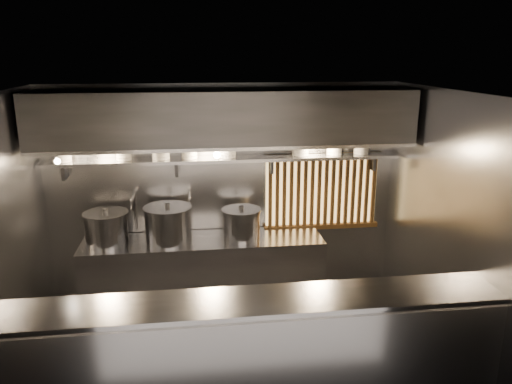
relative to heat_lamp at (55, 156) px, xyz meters
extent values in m
plane|color=black|center=(1.90, -0.85, -2.07)|extent=(4.50, 4.50, 0.00)
plane|color=black|center=(1.90, -0.85, 0.73)|extent=(4.50, 4.50, 0.00)
plane|color=gray|center=(1.90, 0.65, -0.67)|extent=(4.50, 0.00, 4.50)
plane|color=gray|center=(-0.35, -0.85, -0.67)|extent=(0.00, 3.00, 3.00)
plane|color=gray|center=(4.15, -0.85, -0.67)|extent=(0.00, 3.00, 3.00)
cube|color=#99999E|center=(1.90, -1.80, -1.52)|extent=(4.50, 0.50, 1.10)
cube|color=#939399|center=(1.90, -2.06, -1.52)|extent=(4.50, 0.02, 1.01)
cube|color=#99999E|center=(1.90, -1.80, -0.95)|extent=(4.50, 0.56, 0.03)
cube|color=#99999E|center=(1.60, 0.28, -1.62)|extent=(3.00, 0.70, 0.90)
cube|color=#99999E|center=(1.90, 0.47, -0.19)|extent=(4.40, 0.34, 0.04)
cube|color=#2D2D30|center=(1.90, 0.25, 0.36)|extent=(4.40, 0.80, 0.65)
cube|color=#99999E|center=(1.90, -0.15, 0.05)|extent=(4.40, 0.03, 0.04)
cube|color=#F4C36E|center=(3.20, 0.63, -0.69)|extent=(1.50, 0.02, 0.92)
cube|color=brown|center=(3.20, 0.58, -0.20)|extent=(1.56, 0.06, 0.06)
cube|color=brown|center=(3.20, 0.58, -1.18)|extent=(1.56, 0.06, 0.06)
cube|color=brown|center=(2.49, 0.58, -0.69)|extent=(0.04, 0.04, 0.92)
cube|color=brown|center=(2.59, 0.58, -0.69)|extent=(0.04, 0.04, 0.92)
cube|color=brown|center=(2.68, 0.58, -0.69)|extent=(0.04, 0.04, 0.92)
cube|color=brown|center=(2.78, 0.58, -0.69)|extent=(0.04, 0.04, 0.92)
cube|color=brown|center=(2.87, 0.58, -0.69)|extent=(0.04, 0.04, 0.92)
cube|color=brown|center=(2.96, 0.58, -0.69)|extent=(0.04, 0.04, 0.92)
cube|color=brown|center=(3.06, 0.58, -0.69)|extent=(0.04, 0.04, 0.92)
cube|color=brown|center=(3.15, 0.58, -0.69)|extent=(0.04, 0.04, 0.92)
cube|color=brown|center=(3.24, 0.58, -0.69)|extent=(0.04, 0.04, 0.92)
cube|color=brown|center=(3.34, 0.58, -0.69)|extent=(0.04, 0.04, 0.92)
cube|color=brown|center=(3.43, 0.58, -0.69)|extent=(0.04, 0.04, 0.92)
cube|color=brown|center=(3.53, 0.58, -0.69)|extent=(0.04, 0.04, 0.92)
cube|color=brown|center=(3.62, 0.58, -0.69)|extent=(0.04, 0.04, 0.92)
cube|color=brown|center=(3.71, 0.58, -0.69)|extent=(0.04, 0.04, 0.92)
cube|color=brown|center=(3.81, 0.58, -0.69)|extent=(0.04, 0.04, 0.92)
cube|color=brown|center=(3.90, 0.58, -0.69)|extent=(0.04, 0.04, 0.92)
cylinder|color=silver|center=(0.75, 0.60, -0.88)|extent=(0.03, 0.03, 0.48)
sphere|color=silver|center=(0.75, 0.60, -0.64)|extent=(0.04, 0.04, 0.04)
cylinder|color=silver|center=(0.75, 0.47, -0.64)|extent=(0.03, 0.26, 0.03)
sphere|color=silver|center=(0.75, 0.34, -0.64)|extent=(0.04, 0.04, 0.04)
cylinder|color=silver|center=(0.75, 0.34, -0.71)|extent=(0.03, 0.03, 0.14)
cylinder|color=silver|center=(1.45, 0.60, -0.88)|extent=(0.03, 0.03, 0.48)
sphere|color=silver|center=(1.45, 0.60, -0.64)|extent=(0.04, 0.04, 0.04)
cylinder|color=silver|center=(1.45, 0.47, -0.64)|extent=(0.03, 0.26, 0.03)
sphere|color=silver|center=(1.45, 0.34, -0.64)|extent=(0.04, 0.04, 0.04)
cylinder|color=silver|center=(1.45, 0.34, -0.71)|extent=(0.03, 0.03, 0.14)
cone|color=#99999E|center=(0.00, 0.00, 0.00)|extent=(0.25, 0.27, 0.20)
sphere|color=#FFE0B2|center=(0.03, -0.02, -0.06)|extent=(0.07, 0.07, 0.07)
cylinder|color=#2D2D30|center=(0.00, 0.10, 0.08)|extent=(0.02, 0.22, 0.02)
cylinder|color=#2D2D30|center=(1.80, 0.35, -0.03)|extent=(0.01, 0.01, 0.12)
sphere|color=#FFE0B2|center=(1.80, 0.35, -0.11)|extent=(0.09, 0.09, 0.09)
cylinder|color=#99999E|center=(1.18, 0.26, -0.96)|extent=(0.69, 0.69, 0.42)
cylinder|color=#99999E|center=(1.18, 0.26, -0.73)|extent=(0.72, 0.72, 0.03)
cylinder|color=#2D2D30|center=(1.18, 0.26, -0.70)|extent=(0.06, 0.06, 0.04)
cylinder|color=#99999E|center=(0.44, 0.28, -0.98)|extent=(0.61, 0.61, 0.38)
cylinder|color=#99999E|center=(0.44, 0.28, -0.78)|extent=(0.65, 0.65, 0.03)
cylinder|color=#2D2D30|center=(0.44, 0.28, -0.74)|extent=(0.06, 0.06, 0.04)
cylinder|color=#99999E|center=(2.08, 0.26, -0.99)|extent=(0.59, 0.59, 0.35)
cylinder|color=#99999E|center=(2.08, 0.26, -0.80)|extent=(0.63, 0.63, 0.03)
cylinder|color=#2D2D30|center=(2.08, 0.26, -0.76)|extent=(0.06, 0.06, 0.04)
cylinder|color=white|center=(-0.04, 0.47, -0.15)|extent=(0.21, 0.21, 0.03)
cylinder|color=white|center=(-0.04, 0.47, -0.11)|extent=(0.21, 0.21, 0.03)
cylinder|color=white|center=(-0.04, 0.47, -0.07)|extent=(0.21, 0.21, 0.03)
cylinder|color=white|center=(-0.04, 0.47, -0.04)|extent=(0.23, 0.23, 0.01)
cylinder|color=white|center=(0.68, 0.47, -0.15)|extent=(0.18, 0.18, 0.03)
cylinder|color=white|center=(0.68, 0.47, -0.11)|extent=(0.18, 0.18, 0.03)
cylinder|color=white|center=(0.68, 0.47, -0.07)|extent=(0.18, 0.18, 0.03)
cylinder|color=white|center=(0.68, 0.47, -0.03)|extent=(0.18, 0.18, 0.03)
cylinder|color=white|center=(0.68, 0.47, -0.01)|extent=(0.20, 0.20, 0.01)
cylinder|color=white|center=(1.12, 0.47, -0.15)|extent=(0.21, 0.21, 0.03)
cylinder|color=white|center=(1.12, 0.47, -0.11)|extent=(0.21, 0.21, 0.03)
cylinder|color=white|center=(1.12, 0.47, -0.08)|extent=(0.22, 0.22, 0.01)
cylinder|color=white|center=(1.47, 0.47, -0.15)|extent=(0.19, 0.19, 0.03)
cylinder|color=white|center=(1.47, 0.47, -0.11)|extent=(0.19, 0.19, 0.03)
cylinder|color=white|center=(1.47, 0.47, -0.07)|extent=(0.19, 0.19, 0.03)
cylinder|color=white|center=(1.47, 0.47, -0.03)|extent=(0.19, 0.19, 0.03)
cylinder|color=white|center=(1.47, 0.47, -0.01)|extent=(0.21, 0.21, 0.01)
cylinder|color=white|center=(1.94, 0.47, -0.15)|extent=(0.21, 0.21, 0.03)
cylinder|color=white|center=(1.94, 0.47, -0.11)|extent=(0.21, 0.21, 0.03)
cylinder|color=white|center=(1.94, 0.47, -0.07)|extent=(0.21, 0.21, 0.03)
cylinder|color=white|center=(1.94, 0.47, -0.03)|extent=(0.21, 0.21, 0.03)
cylinder|color=white|center=(1.94, 0.47, -0.01)|extent=(0.22, 0.22, 0.01)
cylinder|color=white|center=(2.86, 0.47, -0.15)|extent=(0.20, 0.20, 0.03)
cylinder|color=white|center=(2.86, 0.47, -0.11)|extent=(0.20, 0.20, 0.03)
cylinder|color=white|center=(2.86, 0.47, -0.07)|extent=(0.20, 0.20, 0.03)
cylinder|color=white|center=(2.86, 0.47, -0.04)|extent=(0.22, 0.22, 0.01)
cylinder|color=white|center=(3.30, 0.47, -0.15)|extent=(0.19, 0.19, 0.03)
cylinder|color=white|center=(3.30, 0.47, -0.11)|extent=(0.19, 0.19, 0.03)
cylinder|color=white|center=(3.30, 0.47, -0.07)|extent=(0.19, 0.19, 0.03)
cylinder|color=white|center=(3.30, 0.47, -0.03)|extent=(0.19, 0.19, 0.03)
cylinder|color=white|center=(3.30, 0.47, -0.01)|extent=(0.21, 0.21, 0.01)
cylinder|color=white|center=(3.66, 0.47, -0.15)|extent=(0.19, 0.19, 0.03)
cylinder|color=white|center=(3.66, 0.47, -0.11)|extent=(0.19, 0.19, 0.03)
cylinder|color=white|center=(3.66, 0.47, -0.07)|extent=(0.19, 0.19, 0.03)
cylinder|color=white|center=(3.66, 0.47, -0.04)|extent=(0.21, 0.21, 0.01)
camera|label=1|loc=(1.49, -5.61, 1.10)|focal=35.00mm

